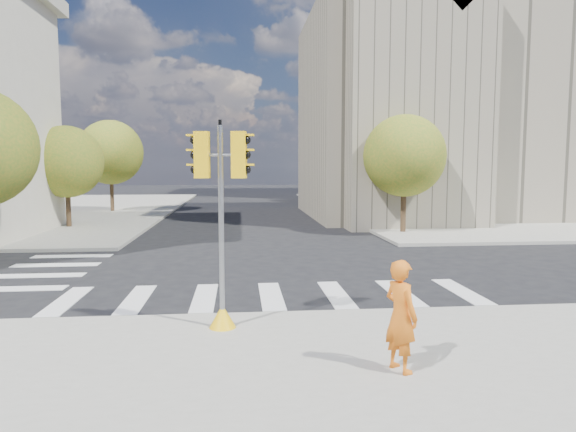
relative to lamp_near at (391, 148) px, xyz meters
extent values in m
plane|color=black|center=(-8.00, -14.00, -4.58)|extent=(160.00, 160.00, 0.00)
cube|color=gray|center=(12.00, 12.00, -4.50)|extent=(28.00, 40.00, 0.15)
cube|color=gray|center=(9.00, 6.00, 2.42)|extent=(26.00, 14.00, 14.00)
cube|color=gray|center=(1.00, 1.00, 2.42)|extent=(8.00, 8.00, 14.00)
cube|color=#9EA0A3|center=(14.00, 28.00, 10.42)|extent=(20.00, 18.00, 30.00)
cylinder|color=#382616|center=(-18.50, 0.00, -3.49)|extent=(0.28, 0.28, 2.17)
sphere|color=#416D1F|center=(-18.50, 0.00, -0.81)|extent=(4.00, 4.00, 4.00)
cylinder|color=#382616|center=(-18.50, 10.00, -3.27)|extent=(0.28, 0.28, 2.62)
sphere|color=#416D1F|center=(-18.50, 10.00, -0.03)|extent=(4.80, 4.80, 4.80)
cylinder|color=#382616|center=(-0.50, -4.00, -3.39)|extent=(0.28, 0.28, 2.38)
sphere|color=#416D1F|center=(-0.50, -4.00, -0.52)|extent=(4.20, 4.20, 4.20)
cylinder|color=#382616|center=(-0.50, 8.00, -3.32)|extent=(0.28, 0.28, 2.52)
sphere|color=#416D1F|center=(-0.50, 8.00, -0.22)|extent=(4.60, 4.60, 4.60)
cylinder|color=#382616|center=(-0.50, 20.00, -3.44)|extent=(0.28, 0.28, 2.27)
sphere|color=#416D1F|center=(-0.50, 20.00, -0.70)|extent=(4.00, 4.00, 4.00)
cylinder|color=black|center=(0.00, 0.00, -0.43)|extent=(0.12, 0.12, 8.00)
cube|color=black|center=(0.00, 0.00, 3.57)|extent=(0.35, 0.18, 0.22)
cylinder|color=black|center=(0.00, 14.00, -0.43)|extent=(0.12, 0.12, 8.00)
cube|color=black|center=(0.00, 14.00, 3.57)|extent=(0.35, 0.18, 0.22)
cone|color=yellow|center=(-9.32, -19.09, -4.18)|extent=(0.56, 0.56, 0.50)
cylinder|color=gray|center=(-9.32, -19.09, -2.32)|extent=(0.11, 0.11, 4.22)
cylinder|color=black|center=(-9.32, -19.09, -0.16)|extent=(0.07, 0.07, 0.12)
cylinder|color=gray|center=(-9.32, -19.09, -0.81)|extent=(0.90, 0.19, 0.06)
cube|color=yellow|center=(-9.70, -19.03, -0.81)|extent=(0.33, 0.26, 0.95)
cube|color=yellow|center=(-8.94, -19.14, -0.81)|extent=(0.33, 0.26, 0.95)
imported|color=orange|center=(-6.31, -21.66, -3.49)|extent=(0.70, 0.81, 1.87)
camera|label=1|loc=(-8.95, -29.71, -1.03)|focal=32.00mm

